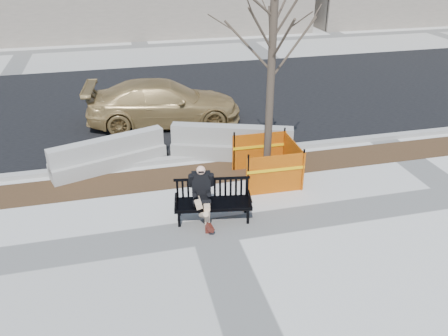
{
  "coord_description": "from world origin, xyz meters",
  "views": [
    {
      "loc": [
        -1.72,
        -8.0,
        5.72
      ],
      "look_at": [
        0.51,
        1.03,
        0.94
      ],
      "focal_mm": 36.81,
      "sensor_mm": 36.0,
      "label": 1
    }
  ],
  "objects_px": {
    "seated_man": "(202,218)",
    "tree_fence": "(266,180)",
    "bench": "(213,219)",
    "sedan": "(165,124)",
    "jersey_barrier_right": "(232,157)",
    "jersey_barrier_left": "(110,168)"
  },
  "relations": [
    {
      "from": "seated_man",
      "to": "jersey_barrier_right",
      "type": "height_order",
      "value": "seated_man"
    },
    {
      "from": "bench",
      "to": "tree_fence",
      "type": "xyz_separation_m",
      "value": [
        1.75,
        1.48,
        0.0
      ]
    },
    {
      "from": "seated_man",
      "to": "jersey_barrier_right",
      "type": "relative_size",
      "value": 0.37
    },
    {
      "from": "seated_man",
      "to": "jersey_barrier_left",
      "type": "relative_size",
      "value": 0.4
    },
    {
      "from": "tree_fence",
      "to": "sedan",
      "type": "bearing_deg",
      "value": 114.18
    },
    {
      "from": "seated_man",
      "to": "tree_fence",
      "type": "distance_m",
      "value": 2.42
    },
    {
      "from": "jersey_barrier_right",
      "to": "tree_fence",
      "type": "bearing_deg",
      "value": -50.56
    },
    {
      "from": "jersey_barrier_left",
      "to": "seated_man",
      "type": "bearing_deg",
      "value": -75.56
    },
    {
      "from": "seated_man",
      "to": "tree_fence",
      "type": "bearing_deg",
      "value": 44.43
    },
    {
      "from": "bench",
      "to": "sedan",
      "type": "distance_m",
      "value": 6.03
    },
    {
      "from": "jersey_barrier_left",
      "to": "jersey_barrier_right",
      "type": "relative_size",
      "value": 0.92
    },
    {
      "from": "bench",
      "to": "seated_man",
      "type": "distance_m",
      "value": 0.25
    },
    {
      "from": "tree_fence",
      "to": "jersey_barrier_right",
      "type": "xyz_separation_m",
      "value": [
        -0.53,
        1.5,
        0.0
      ]
    },
    {
      "from": "tree_fence",
      "to": "jersey_barrier_left",
      "type": "xyz_separation_m",
      "value": [
        -3.92,
        1.65,
        0.0
      ]
    },
    {
      "from": "jersey_barrier_left",
      "to": "tree_fence",
      "type": "bearing_deg",
      "value": -40.96
    },
    {
      "from": "jersey_barrier_left",
      "to": "jersey_barrier_right",
      "type": "xyz_separation_m",
      "value": [
        3.39,
        -0.15,
        0.0
      ]
    },
    {
      "from": "tree_fence",
      "to": "jersey_barrier_right",
      "type": "bearing_deg",
      "value": 109.53
    },
    {
      "from": "bench",
      "to": "sedan",
      "type": "bearing_deg",
      "value": 102.14
    },
    {
      "from": "seated_man",
      "to": "bench",
      "type": "bearing_deg",
      "value": -10.82
    },
    {
      "from": "bench",
      "to": "tree_fence",
      "type": "distance_m",
      "value": 2.29
    },
    {
      "from": "seated_man",
      "to": "jersey_barrier_left",
      "type": "xyz_separation_m",
      "value": [
        -1.95,
        3.04,
        0.0
      ]
    },
    {
      "from": "bench",
      "to": "jersey_barrier_right",
      "type": "xyz_separation_m",
      "value": [
        1.21,
        2.97,
        0.0
      ]
    }
  ]
}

